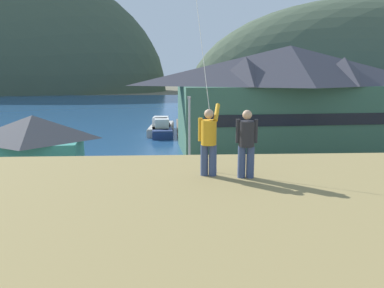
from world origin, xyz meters
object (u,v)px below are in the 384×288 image
object	(u,v)px
parked_car_corner_spot	(377,182)
parked_car_mid_row_near	(122,216)
moored_boat_inner_slip	(162,129)
parked_car_front_row_silver	(145,182)
parked_car_back_row_left	(24,216)
person_kite_flyer	(209,140)
moored_boat_outer_mooring	(211,122)
parked_car_lone_by_shed	(293,183)
parked_car_mid_row_center	(322,219)
harbor_lodge	(289,95)
moored_boat_wharfside	(161,128)
person_companion	(246,142)
parking_light_pole	(189,132)
storage_shed_near_lot	(35,152)
wharf_dock	(189,128)

from	to	relation	value
parked_car_corner_spot	parked_car_mid_row_near	world-z (taller)	same
moored_boat_inner_slip	parked_car_front_row_silver	world-z (taller)	moored_boat_inner_slip
parked_car_back_row_left	person_kite_flyer	world-z (taller)	person_kite_flyer
moored_boat_outer_mooring	parked_car_corner_spot	xyz separation A→B (m)	(7.94, -31.54, 0.34)
parked_car_lone_by_shed	parked_car_mid_row_center	size ratio (longest dim) A/B	1.02
harbor_lodge	person_kite_flyer	xyz separation A→B (m)	(-11.02, -30.74, 1.13)
moored_boat_wharfside	person_companion	distance (m)	42.74
moored_boat_wharfside	parking_light_pole	world-z (taller)	parking_light_pole
moored_boat_outer_mooring	parked_car_lone_by_shed	xyz separation A→B (m)	(2.35, -31.45, 0.34)
storage_shed_near_lot	moored_boat_inner_slip	world-z (taller)	storage_shed_near_lot
wharf_dock	moored_boat_inner_slip	bearing A→B (deg)	-139.49
parked_car_mid_row_near	person_companion	world-z (taller)	person_companion
moored_boat_inner_slip	person_kite_flyer	distance (m)	40.87
parked_car_mid_row_center	parked_car_front_row_silver	size ratio (longest dim) A/B	1.02
moored_boat_wharfside	person_kite_flyer	size ratio (longest dim) A/B	4.55
moored_boat_outer_mooring	parked_car_mid_row_near	distance (m)	37.79
harbor_lodge	moored_boat_outer_mooring	xyz separation A→B (m)	(-6.40, 15.71, -4.90)
parked_car_back_row_left	person_kite_flyer	bearing A→B (deg)	-49.17
parked_car_mid_row_center	moored_boat_wharfside	bearing A→B (deg)	104.98
parked_car_front_row_silver	parked_car_back_row_left	bearing A→B (deg)	-134.07
moored_boat_inner_slip	parked_car_mid_row_center	size ratio (longest dim) A/B	1.82
storage_shed_near_lot	parked_car_mid_row_center	size ratio (longest dim) A/B	1.65
parked_car_corner_spot	moored_boat_inner_slip	bearing A→B (deg)	120.12
wharf_dock	parking_light_pole	bearing A→B (deg)	-92.42
moored_boat_inner_slip	parked_car_mid_row_near	size ratio (longest dim) A/B	1.80
parked_car_corner_spot	person_companion	size ratio (longest dim) A/B	2.50
parked_car_corner_spot	person_kite_flyer	distance (m)	20.31
parked_car_front_row_silver	moored_boat_inner_slip	bearing A→B (deg)	88.69
moored_boat_wharfside	moored_boat_outer_mooring	bearing A→B (deg)	33.06
wharf_dock	moored_boat_outer_mooring	distance (m)	4.46
parked_car_lone_by_shed	parking_light_pole	size ratio (longest dim) A/B	0.69
storage_shed_near_lot	parked_car_lone_by_shed	size ratio (longest dim) A/B	1.62
harbor_lodge	parked_car_lone_by_shed	distance (m)	16.87
moored_boat_inner_slip	parked_car_corner_spot	size ratio (longest dim) A/B	1.79
parking_light_pole	person_kite_flyer	distance (m)	19.58
moored_boat_inner_slip	parking_light_pole	bearing A→B (deg)	-83.07
moored_boat_wharfside	person_kite_flyer	world-z (taller)	person_kite_flyer
moored_boat_inner_slip	person_companion	world-z (taller)	person_companion
storage_shed_near_lot	moored_boat_wharfside	distance (m)	25.79
parked_car_mid_row_near	parked_car_front_row_silver	distance (m)	6.30
parked_car_lone_by_shed	parking_light_pole	bearing A→B (deg)	146.74
person_kite_flyer	parked_car_back_row_left	bearing A→B (deg)	130.83
person_companion	parked_car_front_row_silver	bearing A→B (deg)	102.97
parked_car_lone_by_shed	parked_car_mid_row_near	size ratio (longest dim) A/B	1.01
parked_car_mid_row_center	person_kite_flyer	distance (m)	12.30
harbor_lodge	wharf_dock	world-z (taller)	harbor_lodge
parked_car_corner_spot	person_companion	world-z (taller)	person_companion
wharf_dock	person_kite_flyer	size ratio (longest dim) A/B	7.84
parking_light_pole	person_kite_flyer	bearing A→B (deg)	-91.04
moored_boat_outer_mooring	parked_car_front_row_silver	distance (m)	31.52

